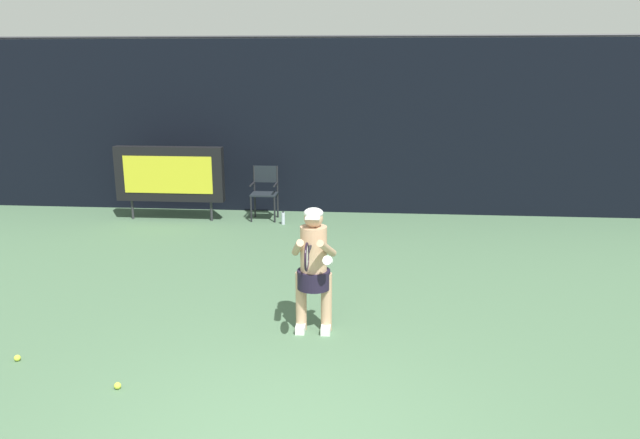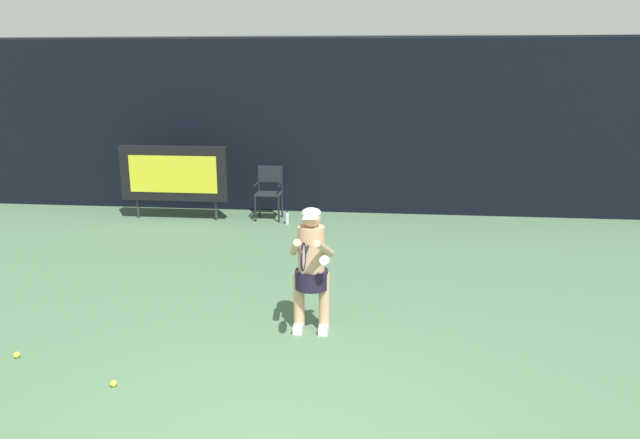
{
  "view_description": "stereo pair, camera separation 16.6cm",
  "coord_description": "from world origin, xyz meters",
  "px_view_note": "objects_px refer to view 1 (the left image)",
  "views": [
    {
      "loc": [
        0.72,
        -4.04,
        3.06
      ],
      "look_at": [
        0.05,
        3.72,
        1.05
      ],
      "focal_mm": 33.56,
      "sensor_mm": 36.0,
      "label": 1
    },
    {
      "loc": [
        0.89,
        -4.02,
        3.06
      ],
      "look_at": [
        0.05,
        3.72,
        1.05
      ],
      "focal_mm": 33.56,
      "sensor_mm": 36.0,
      "label": 2
    }
  ],
  "objects_px": {
    "tennis_player": "(314,265)",
    "umpire_chair": "(265,189)",
    "water_bottle": "(283,218)",
    "tennis_ball_loose": "(17,358)",
    "tennis_ball_spare": "(118,386)",
    "tennis_racket": "(307,256)",
    "scoreboard": "(169,174)"
  },
  "relations": [
    {
      "from": "tennis_player",
      "to": "umpire_chair",
      "type": "bearing_deg",
      "value": 106.1
    },
    {
      "from": "water_bottle",
      "to": "tennis_ball_loose",
      "type": "relative_size",
      "value": 3.9
    },
    {
      "from": "tennis_ball_loose",
      "to": "tennis_ball_spare",
      "type": "bearing_deg",
      "value": -19.42
    },
    {
      "from": "umpire_chair",
      "to": "tennis_player",
      "type": "distance_m",
      "value": 5.45
    },
    {
      "from": "tennis_player",
      "to": "tennis_racket",
      "type": "bearing_deg",
      "value": -92.34
    },
    {
      "from": "scoreboard",
      "to": "tennis_ball_spare",
      "type": "xyz_separation_m",
      "value": [
        1.62,
        -6.49,
        -0.91
      ]
    },
    {
      "from": "water_bottle",
      "to": "tennis_racket",
      "type": "distance_m",
      "value": 5.53
    },
    {
      "from": "water_bottle",
      "to": "tennis_ball_spare",
      "type": "bearing_deg",
      "value": -96.29
    },
    {
      "from": "tennis_player",
      "to": "tennis_racket",
      "type": "distance_m",
      "value": 0.58
    },
    {
      "from": "tennis_racket",
      "to": "tennis_ball_spare",
      "type": "bearing_deg",
      "value": -145.22
    },
    {
      "from": "water_bottle",
      "to": "scoreboard",
      "type": "bearing_deg",
      "value": 175.98
    },
    {
      "from": "tennis_racket",
      "to": "water_bottle",
      "type": "bearing_deg",
      "value": 106.54
    },
    {
      "from": "tennis_racket",
      "to": "scoreboard",
      "type": "bearing_deg",
      "value": 126.87
    },
    {
      "from": "tennis_player",
      "to": "tennis_ball_loose",
      "type": "distance_m",
      "value": 3.35
    },
    {
      "from": "tennis_racket",
      "to": "tennis_ball_spare",
      "type": "height_order",
      "value": "tennis_racket"
    },
    {
      "from": "water_bottle",
      "to": "tennis_ball_spare",
      "type": "height_order",
      "value": "water_bottle"
    },
    {
      "from": "scoreboard",
      "to": "tennis_player",
      "type": "bearing_deg",
      "value": -55.73
    },
    {
      "from": "water_bottle",
      "to": "tennis_ball_spare",
      "type": "xyz_separation_m",
      "value": [
        -0.7,
        -6.33,
        -0.09
      ]
    },
    {
      "from": "scoreboard",
      "to": "tennis_player",
      "type": "height_order",
      "value": "scoreboard"
    },
    {
      "from": "tennis_racket",
      "to": "tennis_player",
      "type": "bearing_deg",
      "value": 92.98
    },
    {
      "from": "tennis_ball_spare",
      "to": "scoreboard",
      "type": "bearing_deg",
      "value": 104.02
    },
    {
      "from": "umpire_chair",
      "to": "tennis_racket",
      "type": "distance_m",
      "value": 5.95
    },
    {
      "from": "umpire_chair",
      "to": "scoreboard",
      "type": "bearing_deg",
      "value": -172.69
    },
    {
      "from": "tennis_player",
      "to": "tennis_ball_spare",
      "type": "bearing_deg",
      "value": -139.73
    },
    {
      "from": "tennis_ball_loose",
      "to": "tennis_ball_spare",
      "type": "height_order",
      "value": "same"
    },
    {
      "from": "tennis_ball_loose",
      "to": "water_bottle",
      "type": "bearing_deg",
      "value": 71.19
    },
    {
      "from": "tennis_racket",
      "to": "tennis_ball_loose",
      "type": "relative_size",
      "value": 8.85
    },
    {
      "from": "scoreboard",
      "to": "tennis_ball_spare",
      "type": "bearing_deg",
      "value": -75.98
    },
    {
      "from": "tennis_racket",
      "to": "tennis_ball_spare",
      "type": "distance_m",
      "value": 2.28
    },
    {
      "from": "umpire_chair",
      "to": "tennis_ball_loose",
      "type": "xyz_separation_m",
      "value": [
        -1.57,
        -6.28,
        -0.58
      ]
    },
    {
      "from": "scoreboard",
      "to": "water_bottle",
      "type": "xyz_separation_m",
      "value": [
        2.32,
        -0.16,
        -0.82
      ]
    },
    {
      "from": "tennis_player",
      "to": "tennis_ball_spare",
      "type": "distance_m",
      "value": 2.46
    }
  ]
}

